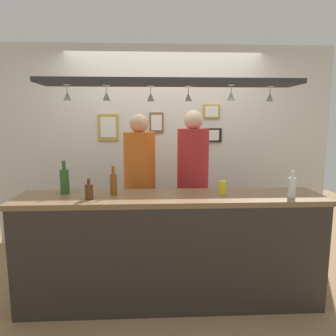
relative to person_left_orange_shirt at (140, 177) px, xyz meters
name	(u,v)px	position (x,y,z in m)	size (l,w,h in m)	color
ground_plane	(168,280)	(0.30, -0.30, -1.04)	(8.00, 8.00, 0.00)	olive
back_wall	(164,147)	(0.30, 0.80, 0.26)	(4.40, 0.06, 2.60)	silver
bar_counter	(171,236)	(0.30, -0.80, -0.36)	(2.70, 0.55, 0.99)	brown
overhead_glass_rack	(170,82)	(0.30, -0.60, 0.93)	(2.20, 0.36, 0.04)	black
hanging_wineglass_far_left	(67,95)	(-0.57, -0.60, 0.82)	(0.07, 0.07, 0.13)	silver
hanging_wineglass_left	(106,96)	(-0.25, -0.58, 0.82)	(0.07, 0.07, 0.13)	silver
hanging_wineglass_center_left	(151,96)	(0.13, -0.54, 0.82)	(0.07, 0.07, 0.13)	silver
hanging_wineglass_center	(188,96)	(0.46, -0.55, 0.82)	(0.07, 0.07, 0.13)	silver
hanging_wineglass_center_right	(231,96)	(0.81, -0.66, 0.82)	(0.07, 0.07, 0.13)	silver
hanging_wineglass_right	(270,97)	(1.18, -0.55, 0.82)	(0.07, 0.07, 0.13)	silver
person_left_orange_shirt	(140,177)	(0.00, 0.00, 0.00)	(0.34, 0.34, 1.71)	#2D334C
person_middle_red_shirt	(193,175)	(0.58, 0.00, 0.02)	(0.34, 0.34, 1.75)	#2D334C
bottle_beer_brown_stubby	(89,191)	(-0.39, -0.75, 0.03)	(0.07, 0.07, 0.18)	#512D14
bottle_soda_clear	(292,187)	(1.33, -0.77, 0.05)	(0.06, 0.06, 0.23)	silver
bottle_beer_amber_tall	(113,184)	(-0.21, -0.59, 0.06)	(0.06, 0.06, 0.26)	brown
bottle_champagne_green	(65,181)	(-0.65, -0.53, 0.08)	(0.08, 0.08, 0.30)	#2D5623
drink_can	(222,188)	(0.76, -0.63, 0.02)	(0.07, 0.07, 0.12)	yellow
picture_frame_crest	(156,123)	(0.19, 0.76, 0.58)	(0.18, 0.02, 0.26)	brown
picture_frame_caricature	(108,127)	(-0.43, 0.76, 0.52)	(0.26, 0.02, 0.34)	#B29338
picture_frame_upper_small	(211,112)	(0.91, 0.76, 0.72)	(0.22, 0.02, 0.18)	#B29338
picture_frame_lower_pair	(210,135)	(0.90, 0.76, 0.42)	(0.30, 0.02, 0.18)	black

